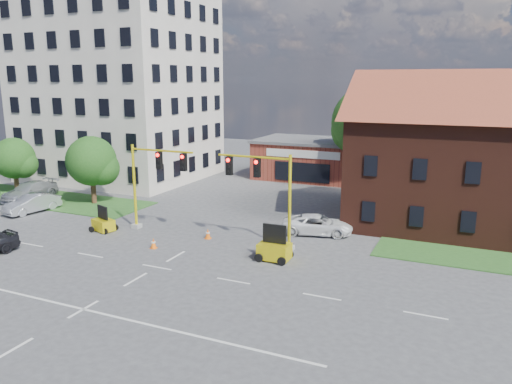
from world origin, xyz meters
TOP-DOWN VIEW (x-y plane):
  - ground at (0.00, 0.00)m, footprint 120.00×120.00m
  - grass_verge_nw at (-20.00, 10.00)m, footprint 22.00×6.00m
  - grass_verge_ne at (18.00, 9.00)m, footprint 14.00×4.00m
  - lane_markings at (0.00, -3.00)m, footprint 60.00×36.00m
  - office_block at (-20.00, 21.90)m, footprint 18.40×15.40m
  - brick_shop at (0.00, 29.98)m, footprint 12.40×8.40m
  - townhouse_row at (18.00, 16.00)m, footprint 21.00×11.00m
  - tree_large at (6.88, 27.08)m, footprint 7.72×7.36m
  - tree_nw_front at (-13.78, 10.58)m, footprint 4.53×4.32m
  - tree_nw_rear at (-23.80, 11.08)m, footprint 4.14×3.94m
  - signal_mast_west at (-4.36, 6.00)m, footprint 5.30×0.60m
  - signal_mast_east at (4.36, 6.00)m, footprint 5.30×0.60m
  - trailer_west at (-7.66, 4.36)m, footprint 1.86×1.53m
  - trailer_east at (5.84, 3.89)m, footprint 1.90×1.28m
  - cone_a at (-2.15, 2.71)m, footprint 0.40×0.40m
  - cone_b at (0.07, 5.93)m, footprint 0.40×0.40m
  - cone_c at (5.10, 4.33)m, footprint 0.40×0.40m
  - cone_d at (4.67, 5.83)m, footprint 0.40×0.40m
  - pickup_white at (6.66, 10.05)m, footprint 5.32×3.39m
  - sedan_silver_front at (-16.64, 6.15)m, footprint 2.38×4.78m
  - sedan_silver_rear at (-20.49, 9.36)m, footprint 2.40×5.56m

SIDE VIEW (x-z plane):
  - ground at x=0.00m, z-range 0.00..0.00m
  - lane_markings at x=0.00m, z-range 0.00..0.01m
  - grass_verge_nw at x=-20.00m, z-range 0.00..0.08m
  - grass_verge_ne at x=18.00m, z-range 0.00..0.08m
  - cone_a at x=-2.15m, z-range -0.01..0.69m
  - cone_b at x=0.07m, z-range -0.01..0.69m
  - cone_c at x=5.10m, z-range -0.01..0.69m
  - cone_d at x=4.67m, z-range -0.01..0.69m
  - trailer_west at x=-7.66m, z-range -0.34..1.47m
  - trailer_east at x=5.84m, z-range -0.40..1.75m
  - pickup_white at x=6.66m, z-range 0.00..1.37m
  - sedan_silver_front at x=-16.64m, z-range 0.00..1.51m
  - sedan_silver_rear at x=-20.49m, z-range 0.00..1.60m
  - brick_shop at x=0.00m, z-range 0.01..4.31m
  - tree_nw_rear at x=-23.80m, z-range 0.55..5.88m
  - tree_nw_front at x=-13.78m, z-range 0.67..6.66m
  - signal_mast_west at x=-4.36m, z-range 0.82..7.02m
  - signal_mast_east at x=4.36m, z-range 0.82..7.02m
  - townhouse_row at x=18.00m, z-range 0.18..11.68m
  - tree_large at x=6.88m, z-range 1.16..11.40m
  - office_block at x=-20.00m, z-range 0.01..20.61m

